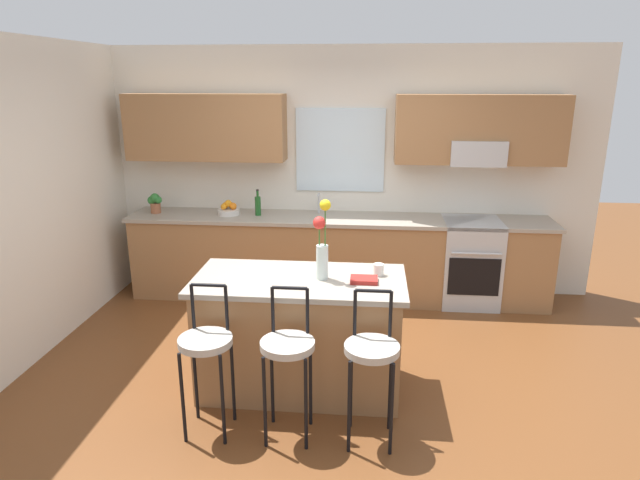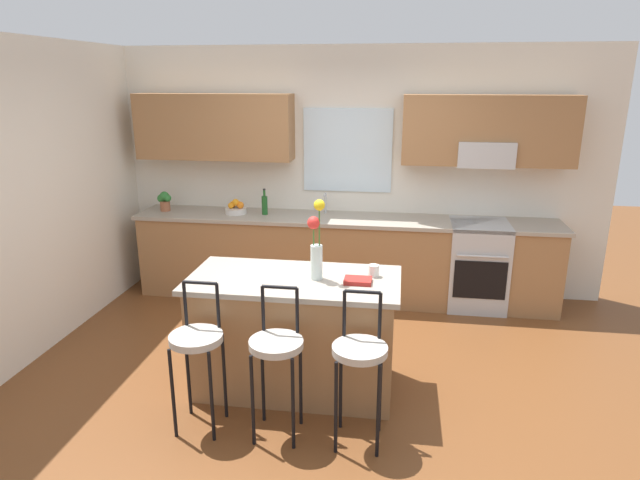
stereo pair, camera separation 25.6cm
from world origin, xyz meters
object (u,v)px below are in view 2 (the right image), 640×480
object	(u,v)px
kitchen_island	(295,333)
cookbook	(358,281)
mug_ceramic	(374,271)
oven_range	(477,265)
bar_stool_far	(360,356)
bottle_olive_oil	(265,204)
potted_plant_small	(164,200)
bar_stool_middle	(277,350)
fruit_bowl_oranges	(236,208)
flower_vase	(316,244)
bar_stool_near	(197,344)

from	to	relation	value
kitchen_island	cookbook	world-z (taller)	cookbook
mug_ceramic	oven_range	bearing A→B (deg)	60.09
oven_range	kitchen_island	bearing A→B (deg)	-130.52
bar_stool_far	bottle_olive_oil	size ratio (longest dim) A/B	3.64
mug_ceramic	potted_plant_small	xyz separation A→B (m)	(-2.45, 1.77, 0.08)
mug_ceramic	bottle_olive_oil	world-z (taller)	bottle_olive_oil
bar_stool_middle	potted_plant_small	distance (m)	3.14
mug_ceramic	bar_stool_middle	bearing A→B (deg)	-129.13
fruit_bowl_oranges	potted_plant_small	distance (m)	0.83
cookbook	fruit_bowl_oranges	xyz separation A→B (m)	(-1.51, 1.93, 0.04)
bar_stool_middle	mug_ceramic	size ratio (longest dim) A/B	11.58
bottle_olive_oil	potted_plant_small	distance (m)	1.16
bar_stool_middle	oven_range	bearing A→B (deg)	57.17
oven_range	cookbook	xyz separation A→B (m)	(-1.11, -1.90, 0.48)
mug_ceramic	fruit_bowl_oranges	size ratio (longest dim) A/B	0.37
bar_stool_far	mug_ceramic	distance (m)	0.80
oven_range	flower_vase	size ratio (longest dim) A/B	1.52
oven_range	mug_ceramic	bearing A→B (deg)	-119.91
cookbook	bar_stool_near	bearing A→B (deg)	-150.97
bar_stool_near	cookbook	bearing A→B (deg)	29.03
mug_ceramic	bar_stool_near	bearing A→B (deg)	-147.54
bar_stool_middle	bottle_olive_oil	bearing A→B (deg)	105.67
bar_stool_far	flower_vase	size ratio (longest dim) A/B	1.72
kitchen_island	potted_plant_small	world-z (taller)	potted_plant_small
cookbook	oven_range	bearing A→B (deg)	59.65
oven_range	bar_stool_middle	size ratio (longest dim) A/B	0.88
fruit_bowl_oranges	potted_plant_small	bearing A→B (deg)	-179.84
bar_stool_far	potted_plant_small	bearing A→B (deg)	133.93
bar_stool_middle	cookbook	size ratio (longest dim) A/B	5.21
bar_stool_near	bar_stool_far	size ratio (longest dim) A/B	1.00
oven_range	mug_ceramic	size ratio (longest dim) A/B	10.22
bar_stool_near	kitchen_island	bearing A→B (deg)	47.80
bar_stool_far	cookbook	size ratio (longest dim) A/B	5.21
kitchen_island	bar_stool_far	distance (m)	0.84
bar_stool_near	potted_plant_small	distance (m)	2.85
bar_stool_middle	bar_stool_far	world-z (taller)	same
kitchen_island	fruit_bowl_oranges	bearing A→B (deg)	118.51
oven_range	bar_stool_near	bearing A→B (deg)	-130.94
mug_ceramic	cookbook	world-z (taller)	mug_ceramic
cookbook	fruit_bowl_oranges	size ratio (longest dim) A/B	0.83
kitchen_island	bar_stool_near	xyz separation A→B (m)	(-0.55, -0.61, 0.17)
kitchen_island	potted_plant_small	xyz separation A→B (m)	(-1.86, 1.89, 0.58)
flower_vase	potted_plant_small	size ratio (longest dim) A/B	2.74
kitchen_island	fruit_bowl_oranges	size ratio (longest dim) A/B	6.63
bar_stool_far	potted_plant_small	distance (m)	3.49
kitchen_island	bar_stool_middle	bearing A→B (deg)	-90.00
oven_range	fruit_bowl_oranges	size ratio (longest dim) A/B	3.83
bar_stool_far	oven_range	bearing A→B (deg)	67.08
kitchen_island	bar_stool_middle	xyz separation A→B (m)	(0.00, -0.61, 0.17)
bar_stool_middle	cookbook	xyz separation A→B (m)	(0.48, 0.57, 0.30)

